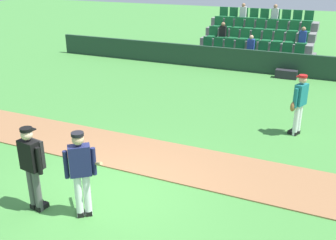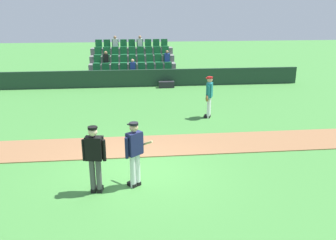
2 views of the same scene
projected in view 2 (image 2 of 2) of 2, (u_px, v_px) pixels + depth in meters
ground_plane at (139, 172)px, 10.02m from camera, size 80.00×80.00×0.00m
infield_dirt_path at (137, 146)px, 11.88m from camera, size 28.00×1.90×0.03m
dugout_fence at (133, 78)px, 20.70m from camera, size 20.00×0.16×1.01m
stadium_bleachers at (133, 68)px, 22.81m from camera, size 5.55×3.80×2.70m
batter_navy_jersey at (135, 152)px, 8.98m from camera, size 0.72×0.69×1.76m
umpire_home_plate at (95, 156)px, 8.68m from camera, size 0.58×0.35×1.76m
runner_teal_jersey at (209, 96)px, 14.73m from camera, size 0.42×0.62×1.76m
equipment_bag at (167, 85)px, 20.57m from camera, size 0.90×0.36×0.36m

